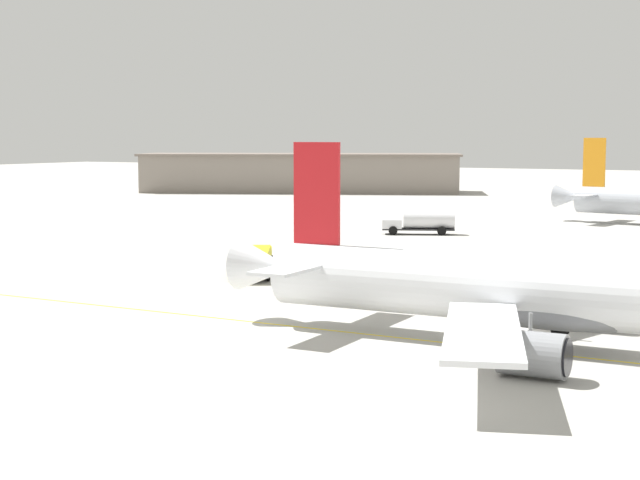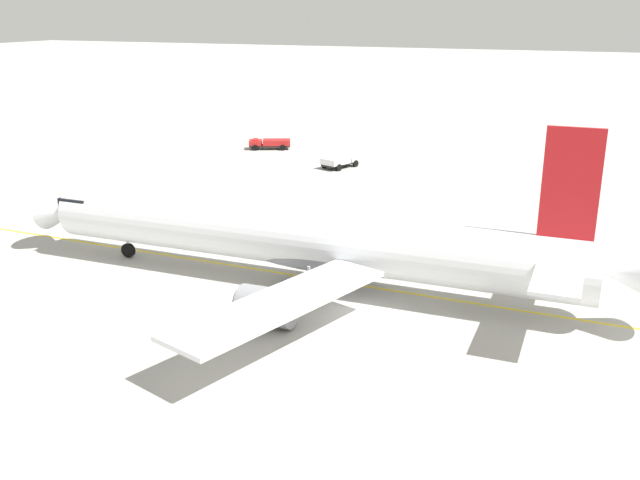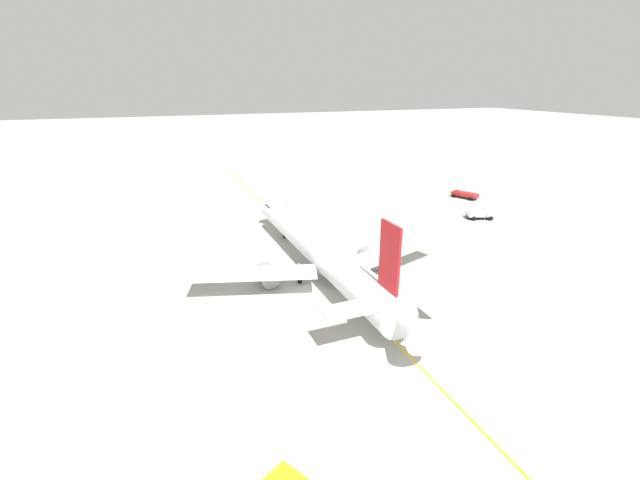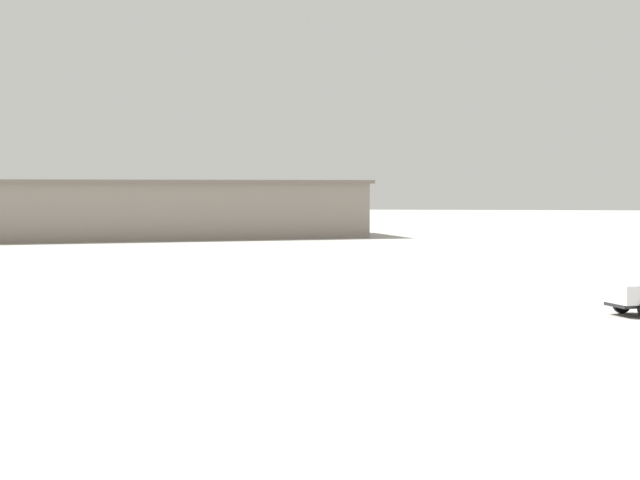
{
  "view_description": "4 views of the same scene",
  "coord_description": "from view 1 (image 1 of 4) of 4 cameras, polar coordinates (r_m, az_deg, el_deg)",
  "views": [
    {
      "loc": [
        -17.51,
        57.6,
        12.11
      ],
      "look_at": [
        15.33,
        -3.64,
        4.71
      ],
      "focal_mm": 54.94,
      "sensor_mm": 36.0,
      "label": 1
    },
    {
      "loc": [
        13.77,
        -38.13,
        17.98
      ],
      "look_at": [
        -4.09,
        4.47,
        2.81
      ],
      "focal_mm": 39.72,
      "sensor_mm": 36.0,
      "label": 2
    },
    {
      "loc": [
        42.32,
        -15.41,
        23.22
      ],
      "look_at": [
        -7.54,
        4.36,
        3.43
      ],
      "focal_mm": 24.06,
      "sensor_mm": 36.0,
      "label": 3
    },
    {
      "loc": [
        42.77,
        3.87,
        7.47
      ],
      "look_at": [
        44.75,
        -12.21,
        6.56
      ],
      "focal_mm": 54.03,
      "sensor_mm": 36.0,
      "label": 4
    }
  ],
  "objects": [
    {
      "name": "ground_plane",
      "position": [
        61.4,
        11.12,
        -5.41
      ],
      "size": [
        600.0,
        600.0,
        0.0
      ],
      "primitive_type": "plane",
      "color": "#ADAAA3"
    },
    {
      "name": "airliner_main",
      "position": [
        56.74,
        14.42,
        -3.21
      ],
      "size": [
        44.06,
        33.47,
        11.73
      ],
      "rotation": [
        0.0,
        0.0,
        3.16
      ],
      "color": "white",
      "rests_on": "ground_plane"
    },
    {
      "name": "fuel_tanker_truck",
      "position": [
        121.48,
        5.93,
        1.07
      ],
      "size": [
        9.05,
        5.62,
        2.87
      ],
      "rotation": [
        0.0,
        0.0,
        0.41
      ],
      "color": "#232326",
      "rests_on": "ground_plane"
    },
    {
      "name": "fire_tender_truck",
      "position": [
        84.83,
        -3.89,
        -1.1
      ],
      "size": [
        6.98,
        9.62,
        2.5
      ],
      "rotation": [
        0.0,
        0.0,
        5.21
      ],
      "color": "#232326",
      "rests_on": "ground_plane"
    },
    {
      "name": "terminal_shed",
      "position": [
        213.15,
        -1.13,
        3.94
      ],
      "size": [
        70.16,
        43.26,
        8.33
      ],
      "rotation": [
        0.0,
        0.0,
        6.69
      ],
      "color": "gray",
      "rests_on": "ground_plane"
    },
    {
      "name": "taxiway_centreline",
      "position": [
        56.02,
        14.88,
        -6.61
      ],
      "size": [
        159.76,
        1.7,
        0.01
      ],
      "rotation": [
        0.0,
        0.0,
        3.13
      ],
      "color": "yellow",
      "rests_on": "ground_plane"
    }
  ]
}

